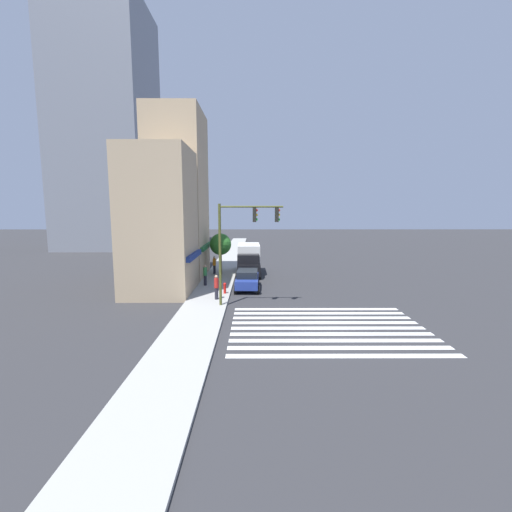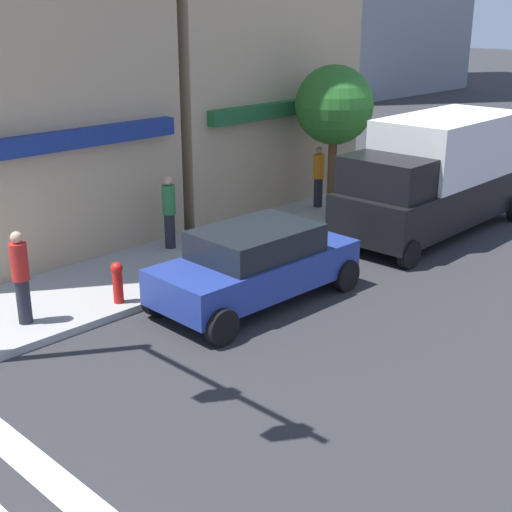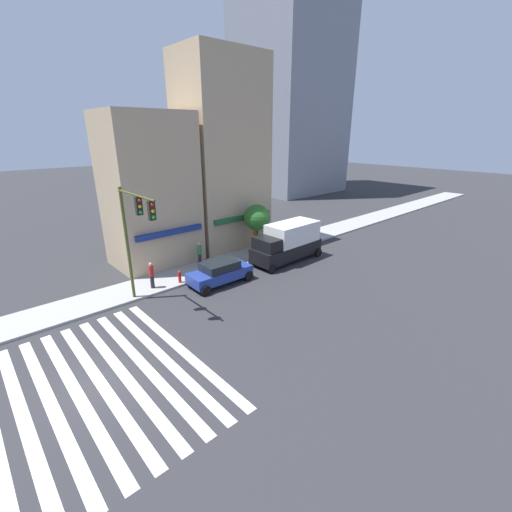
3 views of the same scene
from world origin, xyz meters
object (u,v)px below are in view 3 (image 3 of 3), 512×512
traffic_signal (135,226)px  pedestrian_red_jacket (152,275)px  pedestrian_orange_vest (254,240)px  sedan_blue (220,272)px  pedestrian_green_top (200,253)px  fire_hydrant (180,276)px  street_tree (257,218)px  box_truck_black (288,242)px

traffic_signal → pedestrian_red_jacket: (1.46, 1.90, -3.90)m
pedestrian_orange_vest → sedan_blue: bearing=149.3°
pedestrian_green_top → fire_hydrant: 3.50m
pedestrian_green_top → street_tree: 5.64m
box_truck_black → pedestrian_orange_vest: 3.55m
traffic_signal → sedan_blue: traffic_signal is taller
pedestrian_green_top → traffic_signal: bearing=123.2°
pedestrian_green_top → street_tree: (5.17, -0.83, 2.08)m
box_truck_black → street_tree: bearing=104.3°
sedan_blue → pedestrian_orange_vest: 7.08m
traffic_signal → sedan_blue: bearing=-2.6°
box_truck_black → pedestrian_red_jacket: box_truck_black is taller
street_tree → pedestrian_green_top: bearing=170.9°
pedestrian_orange_vest → pedestrian_green_top: size_ratio=1.00×
sedan_blue → pedestrian_orange_vest: (6.16, 3.48, 0.23)m
street_tree → sedan_blue: bearing=-154.6°
pedestrian_green_top → street_tree: bearing=-94.9°
sedan_blue → pedestrian_red_jacket: pedestrian_red_jacket is taller
pedestrian_orange_vest → pedestrian_red_jacket: (-10.08, -1.33, 0.00)m
fire_hydrant → street_tree: size_ratio=0.21×
box_truck_black → fire_hydrant: (-8.84, 1.70, -0.97)m
pedestrian_green_top → pedestrian_red_jacket: bearing=111.9°
box_truck_black → pedestrian_green_top: bearing=147.4°
box_truck_black → pedestrian_red_jacket: 10.83m
box_truck_black → traffic_signal: bearing=177.7°
pedestrian_red_jacket → street_tree: size_ratio=0.43×
traffic_signal → pedestrian_orange_vest: bearing=15.6°
box_truck_black → pedestrian_green_top: size_ratio=3.53×
sedan_blue → pedestrian_orange_vest: bearing=30.7°
pedestrian_red_jacket → sedan_blue: bearing=12.9°
sedan_blue → box_truck_black: 6.72m
pedestrian_orange_vest → pedestrian_green_top: bearing=118.3°
box_truck_black → pedestrian_green_top: box_truck_black is taller
pedestrian_orange_vest → street_tree: 2.20m
traffic_signal → street_tree: bearing=12.8°
pedestrian_green_top → fire_hydrant: pedestrian_green_top is taller
pedestrian_red_jacket → pedestrian_green_top: 4.89m
sedan_blue → fire_hydrant: sedan_blue is taller
sedan_blue → box_truck_black: size_ratio=0.71×
pedestrian_orange_vest → box_truck_black: bearing=-141.6°
sedan_blue → pedestrian_orange_vest: pedestrian_orange_vest is taller
sedan_blue → fire_hydrant: size_ratio=5.27×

